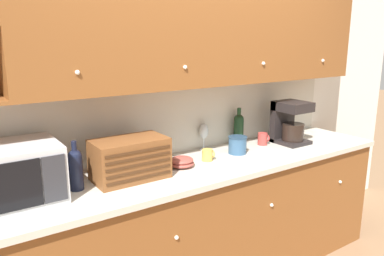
# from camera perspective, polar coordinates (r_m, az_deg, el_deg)

# --- Properties ---
(wall_back) EXTENTS (5.58, 0.06, 2.60)m
(wall_back) POSITION_cam_1_polar(r_m,az_deg,el_deg) (2.84, -2.89, 3.24)
(wall_back) COLOR white
(wall_back) RESTS_ON ground_plane
(counter_unit) EXTENTS (3.20, 0.67, 0.94)m
(counter_unit) POSITION_cam_1_polar(r_m,az_deg,el_deg) (2.83, 1.14, -14.54)
(counter_unit) COLOR brown
(counter_unit) RESTS_ON ground_plane
(backsplash_panel) EXTENTS (3.18, 0.01, 0.54)m
(backsplash_panel) POSITION_cam_1_polar(r_m,az_deg,el_deg) (2.83, -2.49, 1.37)
(backsplash_panel) COLOR beige
(backsplash_panel) RESTS_ON counter_unit
(upper_cabinets) EXTENTS (3.18, 0.36, 0.81)m
(upper_cabinets) POSITION_cam_1_polar(r_m,az_deg,el_deg) (2.73, 2.39, 15.13)
(upper_cabinets) COLOR brown
(upper_cabinets) RESTS_ON backsplash_panel
(microwave) EXTENTS (0.53, 0.41, 0.31)m
(microwave) POSITION_cam_1_polar(r_m,az_deg,el_deg) (2.23, -26.25, -6.36)
(microwave) COLOR silver
(microwave) RESTS_ON counter_unit
(wine_bottle) EXTENTS (0.08, 0.08, 0.29)m
(wine_bottle) POSITION_cam_1_polar(r_m,az_deg,el_deg) (2.27, -17.31, -5.80)
(wine_bottle) COLOR black
(wine_bottle) RESTS_ON counter_unit
(bread_box) EXTENTS (0.46, 0.27, 0.26)m
(bread_box) POSITION_cam_1_polar(r_m,az_deg,el_deg) (2.37, -9.45, -4.68)
(bread_box) COLOR brown
(bread_box) RESTS_ON counter_unit
(bowl_stack_on_counter) EXTENTS (0.17, 0.17, 0.07)m
(bowl_stack_on_counter) POSITION_cam_1_polar(r_m,az_deg,el_deg) (2.58, -1.60, -5.18)
(bowl_stack_on_counter) COLOR #9E473D
(bowl_stack_on_counter) RESTS_ON counter_unit
(mug) EXTENTS (0.09, 0.08, 0.09)m
(mug) POSITION_cam_1_polar(r_m,az_deg,el_deg) (2.70, 2.40, -4.13)
(mug) COLOR gold
(mug) RESTS_ON counter_unit
(wine_glass) EXTENTS (0.07, 0.07, 0.21)m
(wine_glass) POSITION_cam_1_polar(r_m,az_deg,el_deg) (2.94, 1.82, -0.61)
(wine_glass) COLOR silver
(wine_glass) RESTS_ON counter_unit
(storage_canister) EXTENTS (0.14, 0.14, 0.13)m
(storage_canister) POSITION_cam_1_polar(r_m,az_deg,el_deg) (2.89, 6.95, -2.58)
(storage_canister) COLOR #33567A
(storage_canister) RESTS_ON counter_unit
(second_wine_bottle) EXTENTS (0.08, 0.08, 0.31)m
(second_wine_bottle) POSITION_cam_1_polar(r_m,az_deg,el_deg) (3.13, 7.12, 0.05)
(second_wine_bottle) COLOR #19381E
(second_wine_bottle) RESTS_ON counter_unit
(mug_blue_second) EXTENTS (0.09, 0.08, 0.10)m
(mug_blue_second) POSITION_cam_1_polar(r_m,az_deg,el_deg) (3.16, 10.75, -1.63)
(mug_blue_second) COLOR #B73D38
(mug_blue_second) RESTS_ON counter_unit
(coffee_maker) EXTENTS (0.24, 0.27, 0.35)m
(coffee_maker) POSITION_cam_1_polar(r_m,az_deg,el_deg) (3.25, 14.60, 0.91)
(coffee_maker) COLOR black
(coffee_maker) RESTS_ON counter_unit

